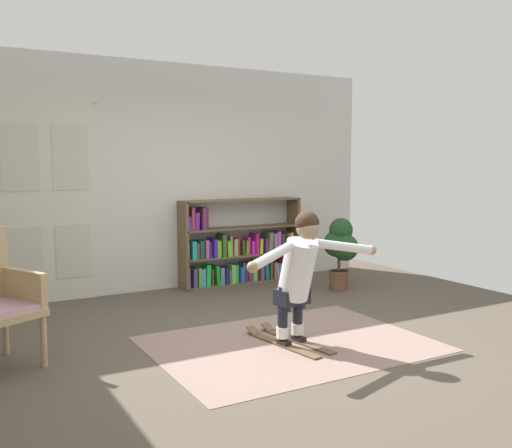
# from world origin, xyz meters

# --- Properties ---
(ground_plane) EXTENTS (7.20, 7.20, 0.00)m
(ground_plane) POSITION_xyz_m (0.00, 0.00, 0.00)
(ground_plane) COLOR brown
(back_wall) EXTENTS (6.00, 0.10, 2.90)m
(back_wall) POSITION_xyz_m (0.00, 2.60, 1.45)
(back_wall) COLOR silver
(back_wall) RESTS_ON ground
(double_door) EXTENTS (1.22, 0.05, 2.45)m
(double_door) POSITION_xyz_m (-1.46, 2.54, 1.23)
(double_door) COLOR beige
(double_door) RESTS_ON ground
(rug) EXTENTS (2.44, 1.82, 0.01)m
(rug) POSITION_xyz_m (0.14, -0.18, 0.00)
(rug) COLOR gray
(rug) RESTS_ON ground
(bookshelf) EXTENTS (1.73, 0.30, 1.15)m
(bookshelf) POSITION_xyz_m (0.95, 2.39, 0.45)
(bookshelf) COLOR brown
(bookshelf) RESTS_ON ground
(potted_plant) EXTENTS (0.38, 0.47, 0.92)m
(potted_plant) POSITION_xyz_m (1.95, 1.42, 0.58)
(potted_plant) COLOR brown
(potted_plant) RESTS_ON ground
(skis_pair) EXTENTS (0.41, 0.98, 0.07)m
(skis_pair) POSITION_xyz_m (0.14, -0.15, 0.02)
(skis_pair) COLOR brown
(skis_pair) RESTS_ON rug
(person_skier) EXTENTS (1.47, 0.62, 1.15)m
(person_skier) POSITION_xyz_m (0.16, -0.29, 0.72)
(person_skier) COLOR white
(person_skier) RESTS_ON skis_pair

